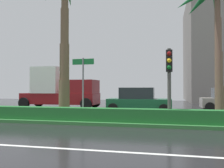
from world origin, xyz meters
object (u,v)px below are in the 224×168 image
at_px(car_in_traffic_second, 139,101).
at_px(palm_tree_centre_left, 65,0).
at_px(street_name_sign, 83,80).
at_px(box_truck_lead, 60,90).
at_px(traffic_signal_median_right, 169,72).

bearing_deg(car_in_traffic_second, palm_tree_centre_left, -132.45).
bearing_deg(street_name_sign, box_truck_lead, 122.02).
height_order(palm_tree_centre_left, box_truck_lead, palm_tree_centre_left).
bearing_deg(box_truck_lead, street_name_sign, -57.98).
bearing_deg(car_in_traffic_second, street_name_sign, -111.35).
distance_m(palm_tree_centre_left, box_truck_lead, 8.90).
distance_m(traffic_signal_median_right, car_in_traffic_second, 6.16).
xyz_separation_m(palm_tree_centre_left, box_truck_lead, (-3.34, 6.50, -5.09)).
bearing_deg(palm_tree_centre_left, traffic_signal_median_right, -15.77).
xyz_separation_m(street_name_sign, car_in_traffic_second, (2.10, 5.37, -1.25)).
height_order(palm_tree_centre_left, car_in_traffic_second, palm_tree_centre_left).
xyz_separation_m(traffic_signal_median_right, car_in_traffic_second, (-1.99, 5.61, -1.58)).
relative_size(street_name_sign, car_in_traffic_second, 0.70).
bearing_deg(box_truck_lead, traffic_signal_median_right, -41.96).
bearing_deg(street_name_sign, traffic_signal_median_right, -3.34).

